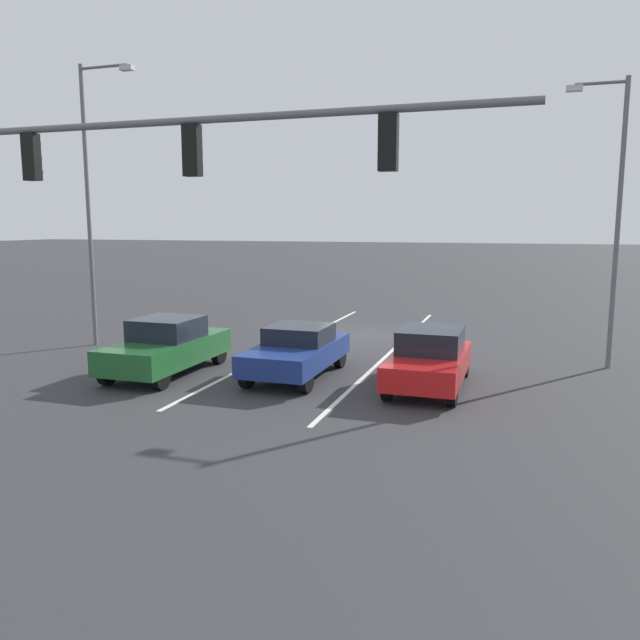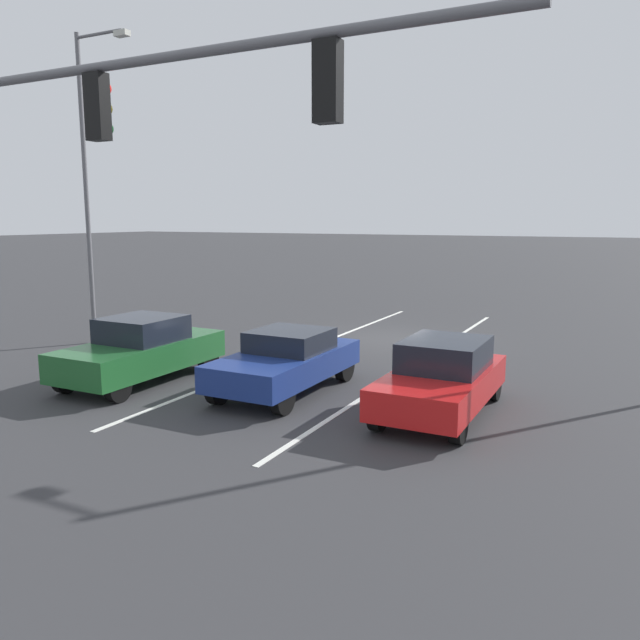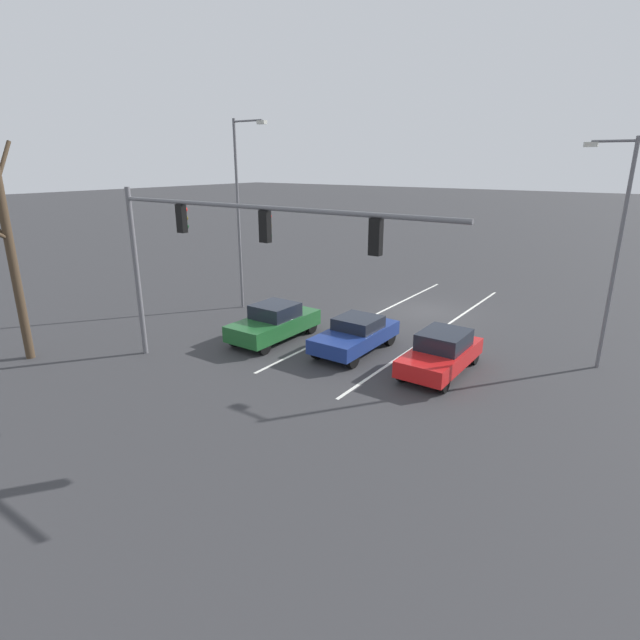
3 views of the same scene
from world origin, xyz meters
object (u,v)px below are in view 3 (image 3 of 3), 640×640
at_px(car_red_leftlane_front, 441,352).
at_px(traffic_signal_gantry, 214,239).
at_px(street_lamp_right_shoulder, 241,205).
at_px(bare_tree_near, 9,252).
at_px(street_lamp_left_shoulder, 614,243).
at_px(car_navy_midlane_front, 356,334).
at_px(car_darkgreen_rightlane_front, 274,322).

bearing_deg(car_red_leftlane_front, traffic_signal_gantry, 39.82).
bearing_deg(street_lamp_right_shoulder, bare_tree_near, 78.51).
bearing_deg(street_lamp_left_shoulder, car_red_leftlane_front, 40.30).
height_order(car_navy_midlane_front, bare_tree_near, bare_tree_near).
distance_m(street_lamp_right_shoulder, street_lamp_left_shoulder, 16.30).
xyz_separation_m(car_navy_midlane_front, car_red_leftlane_front, (-3.63, -0.01, 0.03)).
height_order(car_red_leftlane_front, car_darkgreen_rightlane_front, car_darkgreen_rightlane_front).
height_order(car_red_leftlane_front, street_lamp_right_shoulder, street_lamp_right_shoulder).
height_order(traffic_signal_gantry, bare_tree_near, bare_tree_near).
bearing_deg(bare_tree_near, traffic_signal_gantry, -158.63).
height_order(car_navy_midlane_front, car_red_leftlane_front, car_red_leftlane_front).
distance_m(car_navy_midlane_front, car_red_leftlane_front, 3.63).
bearing_deg(car_darkgreen_rightlane_front, bare_tree_near, 48.02).
bearing_deg(street_lamp_right_shoulder, street_lamp_left_shoulder, -173.82).
bearing_deg(car_darkgreen_rightlane_front, street_lamp_right_shoulder, -32.85).
xyz_separation_m(car_darkgreen_rightlane_front, street_lamp_right_shoulder, (4.46, -2.88, 4.54)).
distance_m(car_darkgreen_rightlane_front, street_lamp_left_shoulder, 13.20).
xyz_separation_m(street_lamp_left_shoulder, bare_tree_near, (18.25, 11.88, -0.46)).
xyz_separation_m(car_red_leftlane_front, car_darkgreen_rightlane_front, (7.23, 0.82, 0.02)).
bearing_deg(street_lamp_right_shoulder, car_red_leftlane_front, 170.00).
distance_m(car_darkgreen_rightlane_front, street_lamp_right_shoulder, 6.99).
bearing_deg(traffic_signal_gantry, car_navy_midlane_front, -115.88).
bearing_deg(bare_tree_near, street_lamp_right_shoulder, -101.49).
relative_size(traffic_signal_gantry, bare_tree_near, 1.60).
relative_size(street_lamp_left_shoulder, bare_tree_near, 1.01).
distance_m(car_darkgreen_rightlane_front, bare_tree_near, 10.34).
distance_m(car_navy_midlane_front, car_darkgreen_rightlane_front, 3.69).
bearing_deg(car_navy_midlane_front, street_lamp_left_shoulder, -154.76).
bearing_deg(traffic_signal_gantry, street_lamp_left_shoulder, -139.98).
bearing_deg(car_navy_midlane_front, bare_tree_near, 38.50).
height_order(car_red_leftlane_front, street_lamp_left_shoulder, street_lamp_left_shoulder).
bearing_deg(car_red_leftlane_front, car_darkgreen_rightlane_front, 6.47).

